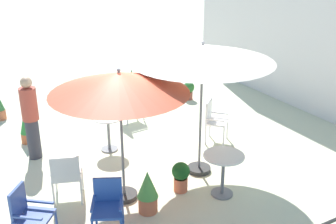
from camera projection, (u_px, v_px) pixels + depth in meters
The scene contains 17 objects.
ground_plane at pixel (152, 162), 8.18m from camera, with size 60.00×60.00×0.00m, color beige.
patio_umbrella_0 at pixel (119, 84), 6.29m from camera, with size 2.17×2.17×2.27m.
patio_umbrella_1 at pixel (203, 54), 7.02m from camera, with size 2.48×2.48×2.49m.
cafe_table_0 at pixel (223, 167), 6.94m from camera, with size 0.69×0.69×0.76m.
cafe_table_1 at pixel (108, 127), 8.48m from camera, with size 0.63×0.63×0.75m.
patio_chair_0 at pixel (66, 173), 6.75m from camera, with size 0.63×0.62×0.89m.
patio_chair_1 at pixel (108, 204), 6.02m from camera, with size 0.60×0.59×0.84m.
patio_chair_2 at pixel (128, 101), 9.87m from camera, with size 0.48×0.53×0.93m.
patio_chair_3 at pixel (28, 212), 5.84m from camera, with size 0.63×0.64×0.87m.
patio_chair_4 at pixel (214, 118), 8.87m from camera, with size 0.62×0.63×0.93m.
potted_plant_0 at pixel (189, 89), 11.39m from camera, with size 0.30×0.30×0.50m.
potted_plant_1 at pixel (181, 175), 7.13m from camera, with size 0.31×0.31×0.54m.
potted_plant_2 at pixel (148, 191), 6.54m from camera, with size 0.34×0.34×0.73m.
potted_plant_3 at pixel (132, 83), 11.41m from camera, with size 0.26×0.26×0.84m.
potted_plant_4 at pixel (27, 124), 8.86m from camera, with size 0.33×0.33×0.87m.
potted_plant_5 at pixel (0, 108), 10.07m from camera, with size 0.25×0.25×0.64m.
standing_person at pixel (31, 117), 8.05m from camera, with size 0.38×0.38×1.69m.
Camera 1 is at (6.46, -3.22, 3.99)m, focal length 44.40 mm.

